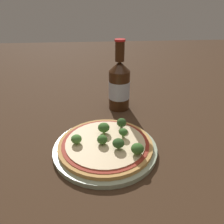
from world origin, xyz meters
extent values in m
plane|color=#3D2819|center=(0.00, 0.00, 0.00)|extent=(3.00, 3.00, 0.00)
cylinder|color=#A3B293|center=(-0.02, 0.00, 0.01)|extent=(0.26, 0.26, 0.01)
cylinder|color=tan|center=(-0.02, 0.00, 0.02)|extent=(0.24, 0.24, 0.01)
cylinder|color=maroon|center=(-0.02, 0.00, 0.02)|extent=(0.22, 0.22, 0.00)
cylinder|color=beige|center=(-0.02, 0.00, 0.02)|extent=(0.20, 0.20, 0.00)
cylinder|color=#89A866|center=(0.05, -0.05, 0.03)|extent=(0.01, 0.01, 0.01)
ellipsoid|color=#386628|center=(0.05, -0.05, 0.04)|extent=(0.03, 0.03, 0.02)
cylinder|color=#89A866|center=(0.03, 0.02, 0.03)|extent=(0.01, 0.01, 0.01)
ellipsoid|color=#386628|center=(0.03, 0.02, 0.04)|extent=(0.02, 0.02, 0.02)
cylinder|color=#89A866|center=(-0.03, -0.01, 0.03)|extent=(0.01, 0.01, 0.01)
ellipsoid|color=#386628|center=(-0.03, -0.01, 0.04)|extent=(0.03, 0.03, 0.02)
cylinder|color=#89A866|center=(-0.09, 0.00, 0.03)|extent=(0.01, 0.01, 0.01)
ellipsoid|color=#477A33|center=(-0.09, 0.00, 0.04)|extent=(0.03, 0.03, 0.02)
cylinder|color=#89A866|center=(0.03, 0.06, 0.03)|extent=(0.01, 0.01, 0.01)
ellipsoid|color=#2D5123|center=(0.03, 0.06, 0.04)|extent=(0.03, 0.03, 0.02)
cylinder|color=#89A866|center=(0.01, -0.03, 0.03)|extent=(0.01, 0.01, 0.01)
ellipsoid|color=#2D5123|center=(0.01, -0.03, 0.04)|extent=(0.03, 0.03, 0.02)
cylinder|color=#89A866|center=(-0.02, 0.04, 0.03)|extent=(0.01, 0.01, 0.01)
ellipsoid|color=#386628|center=(-0.02, 0.04, 0.04)|extent=(0.03, 0.03, 0.02)
cylinder|color=#381E0F|center=(0.04, 0.24, 0.07)|extent=(0.07, 0.07, 0.13)
cylinder|color=#B2BCD1|center=(0.04, 0.24, 0.07)|extent=(0.07, 0.07, 0.06)
cone|color=#381E0F|center=(0.04, 0.24, 0.15)|extent=(0.07, 0.07, 0.03)
cylinder|color=#381E0F|center=(0.04, 0.24, 0.20)|extent=(0.03, 0.03, 0.06)
cylinder|color=red|center=(0.04, 0.24, 0.23)|extent=(0.03, 0.03, 0.01)
camera|label=1|loc=(-0.04, -0.45, 0.35)|focal=35.00mm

